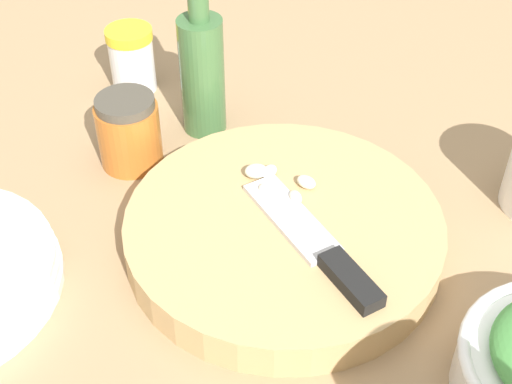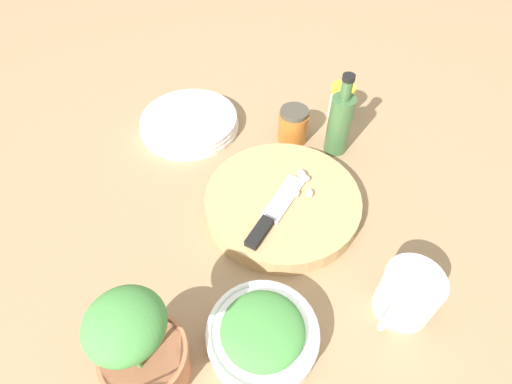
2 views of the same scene
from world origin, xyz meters
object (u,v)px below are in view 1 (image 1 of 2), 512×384
Objects in this scene: garlic_cloves at (276,180)px; oil_bottle at (202,71)px; chef_knife at (319,247)px; cutting_board at (287,233)px; spice_jar at (132,59)px; honey_jar at (129,132)px.

garlic_cloves is 0.42× the size of oil_bottle.
garlic_cloves is (0.07, -0.06, 0.00)m from chef_knife.
spice_jar is (0.28, -0.16, 0.02)m from cutting_board.
honey_jar is (0.17, -0.00, -0.00)m from garlic_cloves.
cutting_board is at bearing 128.88° from garlic_cloves.
chef_knife is 2.11× the size of spice_jar.
spice_jar is at bearing -29.94° from cutting_board.
chef_knife is 0.09m from garlic_cloves.
cutting_board is at bearing 150.06° from spice_jar.
honey_jar is (0.24, -0.06, -0.00)m from chef_knife.
spice_jar is 1.00× the size of honey_jar.
spice_jar and honey_jar have the same top height.
oil_bottle is at bearing -34.84° from garlic_cloves.
oil_bottle is at bearing 165.18° from spice_jar.
cutting_board is 1.74× the size of chef_knife.
honey_jar is at bearing -11.65° from cutting_board.
chef_knife and garlic_cloves have the same top height.
cutting_board is 0.22m from oil_bottle.
spice_jar is at bearing -14.82° from oil_bottle.
spice_jar is 0.43× the size of oil_bottle.
spice_jar is (0.32, -0.18, 0.00)m from chef_knife.
oil_bottle reaches higher than honey_jar.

